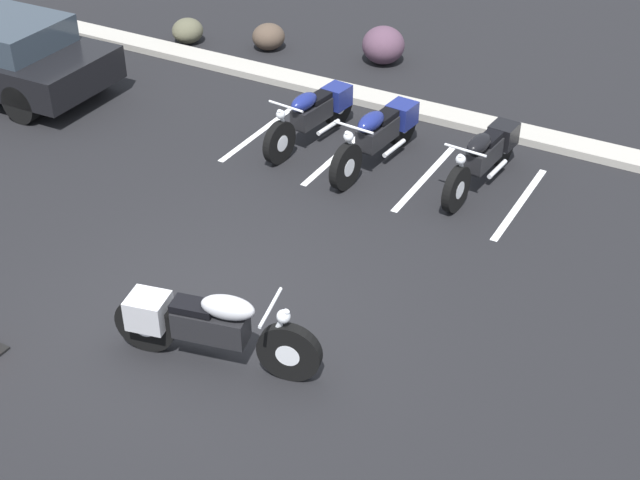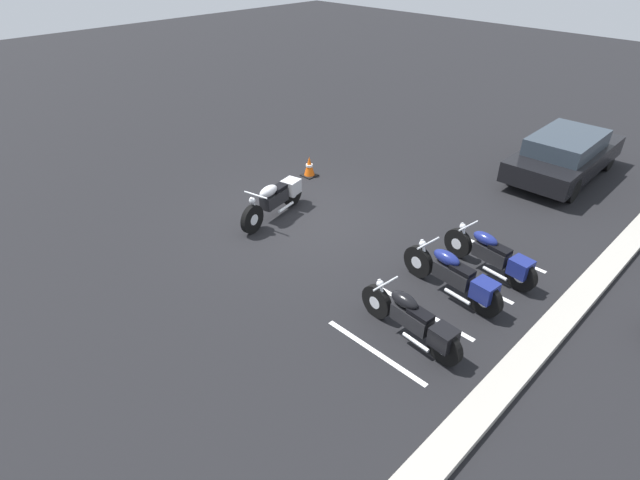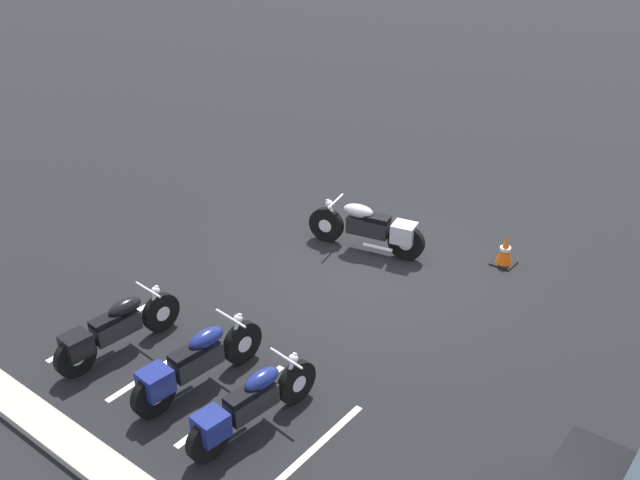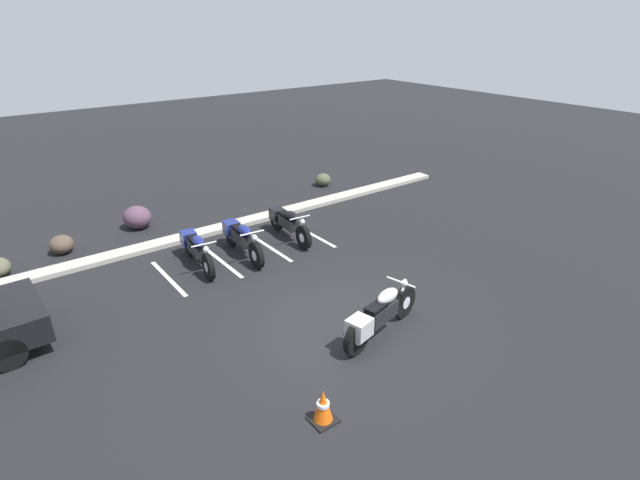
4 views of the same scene
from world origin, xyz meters
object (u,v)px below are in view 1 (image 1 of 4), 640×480
at_px(parked_bike_2, 485,155).
at_px(landscape_rock_0, 188,31).
at_px(motorcycle_silver_featured, 205,325).
at_px(landscape_rock_2, 383,45).
at_px(landscape_rock_1, 269,37).
at_px(parked_bike_0, 314,113).
at_px(parked_bike_1, 380,133).

distance_m(parked_bike_2, landscape_rock_0, 7.16).
distance_m(motorcycle_silver_featured, landscape_rock_0, 9.14).
relative_size(motorcycle_silver_featured, landscape_rock_2, 2.80).
height_order(parked_bike_2, landscape_rock_1, parked_bike_2).
bearing_deg(parked_bike_0, motorcycle_silver_featured, 23.15).
height_order(parked_bike_2, landscape_rock_0, parked_bike_2).
bearing_deg(landscape_rock_2, landscape_rock_1, -167.45).
bearing_deg(motorcycle_silver_featured, parked_bike_2, 63.51).
distance_m(motorcycle_silver_featured, parked_bike_2, 5.15).
relative_size(parked_bike_1, landscape_rock_1, 3.65).
bearing_deg(parked_bike_2, landscape_rock_1, -112.75).
relative_size(landscape_rock_0, landscape_rock_1, 0.97).
relative_size(motorcycle_silver_featured, parked_bike_0, 1.05).
bearing_deg(parked_bike_1, parked_bike_2, 101.42).
bearing_deg(parked_bike_2, landscape_rock_2, -131.11).
xyz_separation_m(parked_bike_0, landscape_rock_2, (-0.40, 3.23, -0.12)).
relative_size(parked_bike_0, parked_bike_2, 1.00).
xyz_separation_m(parked_bike_1, parked_bike_2, (1.55, 0.17, -0.02)).
xyz_separation_m(landscape_rock_0, landscape_rock_1, (1.51, 0.48, 0.01)).
xyz_separation_m(landscape_rock_0, landscape_rock_2, (3.67, 0.96, 0.10)).
distance_m(parked_bike_0, landscape_rock_1, 3.76).
distance_m(parked_bike_0, landscape_rock_0, 4.66).
bearing_deg(landscape_rock_2, motorcycle_silver_featured, -76.89).
xyz_separation_m(motorcycle_silver_featured, landscape_rock_0, (-5.58, 7.24, -0.25)).
relative_size(parked_bike_0, landscape_rock_1, 3.50).
bearing_deg(parked_bike_2, motorcycle_silver_featured, -9.28).
height_order(parked_bike_0, parked_bike_1, parked_bike_1).
height_order(landscape_rock_1, landscape_rock_2, landscape_rock_2).
distance_m(parked_bike_0, parked_bike_2, 2.73).
bearing_deg(landscape_rock_2, parked_bike_2, -45.58).
relative_size(parked_bike_0, parked_bike_1, 0.96).
distance_m(parked_bike_1, landscape_rock_2, 3.73).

